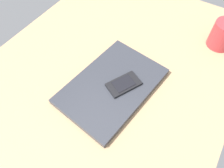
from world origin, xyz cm
name	(u,v)px	position (x,y,z in cm)	size (l,w,h in cm)	color
desk_surface	(102,83)	(0.00, 0.00, 1.50)	(120.00, 80.00, 3.00)	tan
laptop_closed	(112,86)	(-0.77, -4.55, 3.97)	(32.98, 21.86, 1.93)	#33353D
cell_phone_on_laptop	(124,84)	(0.86, -7.77, 5.38)	(11.70, 9.82, 0.95)	black
coffee_mug	(223,34)	(36.64, -27.87, 7.83)	(12.24, 8.69, 9.65)	#B23338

